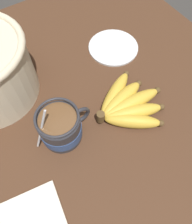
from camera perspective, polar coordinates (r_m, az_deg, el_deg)
table at (r=57.04cm, az=-5.32°, el=-1.65°), size 101.05×101.05×2.62cm
coffee_mug at (r=50.23cm, az=-9.22°, el=-3.95°), size 14.87×9.79×13.74cm
banana_bunch at (r=55.61cm, az=8.13°, el=1.79°), size 18.92×19.67×4.20cm
napkin at (r=50.94cm, az=-18.28°, el=-25.86°), size 17.21×13.20×0.60cm
small_plate at (r=69.95cm, az=4.53°, el=16.51°), size 15.16×15.16×0.60cm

